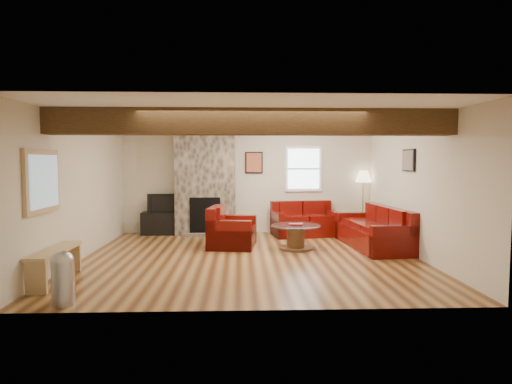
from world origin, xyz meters
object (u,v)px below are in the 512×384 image
at_px(sofa_three, 373,227).
at_px(armchair_red, 232,227).
at_px(television, 164,203).
at_px(coffee_table, 296,237).
at_px(tv_cabinet, 165,223).
at_px(loveseat, 305,219).
at_px(floor_lamp, 363,180).

xyz_separation_m(sofa_three, armchair_red, (-2.83, 0.17, 0.00)).
bearing_deg(television, armchair_red, -43.67).
xyz_separation_m(armchair_red, television, (-1.63, 1.56, 0.34)).
height_order(coffee_table, television, television).
distance_m(sofa_three, armchair_red, 2.83).
bearing_deg(coffee_table, tv_cabinet, 147.44).
bearing_deg(loveseat, tv_cabinet, 165.70).
xyz_separation_m(coffee_table, floor_lamp, (1.87, 1.86, 1.05)).
distance_m(sofa_three, floor_lamp, 1.98).
bearing_deg(sofa_three, floor_lamp, 165.16).
height_order(coffee_table, floor_lamp, floor_lamp).
distance_m(armchair_red, floor_lamp, 3.61).
bearing_deg(television, coffee_table, -32.56).
relative_size(coffee_table, television, 1.27).
bearing_deg(floor_lamp, coffee_table, -135.03).
bearing_deg(tv_cabinet, loveseat, -5.19).
bearing_deg(television, loveseat, -5.19).
distance_m(loveseat, television, 3.34).
height_order(sofa_three, armchair_red, armchair_red).
xyz_separation_m(coffee_table, tv_cabinet, (-2.89, 1.84, 0.03)).
bearing_deg(loveseat, armchair_red, -152.10).
xyz_separation_m(armchair_red, floor_lamp, (3.12, 1.58, 0.88)).
height_order(tv_cabinet, television, television).
height_order(sofa_three, television, television).
distance_m(armchair_red, tv_cabinet, 2.26).
xyz_separation_m(loveseat, floor_lamp, (1.45, 0.32, 0.89)).
bearing_deg(loveseat, television, 165.70).
relative_size(armchair_red, tv_cabinet, 0.95).
bearing_deg(television, sofa_three, -21.22).
relative_size(armchair_red, floor_lamp, 0.67).
bearing_deg(television, floor_lamp, 0.24).
bearing_deg(coffee_table, loveseat, 74.96).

